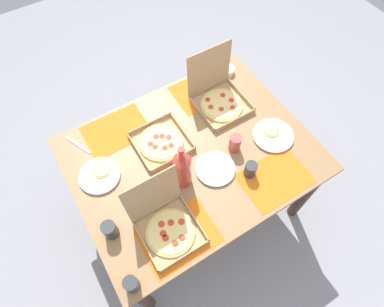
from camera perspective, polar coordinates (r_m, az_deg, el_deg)
name	(u,v)px	position (r m, az deg, el deg)	size (l,w,h in m)	color
ground_plane	(192,202)	(2.40, 0.00, -8.85)	(6.00, 6.00, 0.00)	gray
dining_table	(192,163)	(1.83, 0.00, -1.72)	(1.31, 1.02, 0.74)	#3F3328
placemat_near_left	(179,236)	(1.55, -2.41, -14.84)	(0.36, 0.26, 0.00)	orange
placemat_near_right	(275,178)	(1.72, 14.85, -4.42)	(0.36, 0.26, 0.00)	orange
placemat_far_left	(116,131)	(1.87, -13.64, 4.09)	(0.36, 0.26, 0.00)	orange
placemat_far_right	(202,90)	(2.00, 1.84, 11.48)	(0.36, 0.26, 0.00)	orange
pizza_box_edge_far	(219,97)	(1.91, 4.89, 10.21)	(0.29, 0.31, 0.33)	tan
pizza_box_center	(161,142)	(1.77, -5.65, 2.05)	(0.29, 0.29, 0.04)	tan
pizza_box_corner_right	(166,224)	(1.53, -4.66, -12.69)	(0.27, 0.30, 0.31)	tan
plate_middle	(215,169)	(1.68, 4.26, -2.80)	(0.21, 0.21, 0.02)	white
plate_far_left	(100,175)	(1.73, -16.43, -3.81)	(0.22, 0.22, 0.03)	white
plate_far_right	(273,135)	(1.84, 14.49, 3.29)	(0.23, 0.23, 0.03)	white
soda_bottle	(182,169)	(1.54, -1.76, -2.85)	(0.09, 0.09, 0.32)	#B2382D
cup_clear_left	(131,284)	(1.49, -10.96, -22.31)	(0.06, 0.06, 0.10)	#333338
cup_spare	(110,230)	(1.56, -14.69, -13.28)	(0.07, 0.07, 0.10)	#333338
cup_dark	(250,169)	(1.66, 10.59, -2.87)	(0.06, 0.06, 0.09)	#333338
cup_clear_right	(235,143)	(1.72, 7.82, 1.88)	(0.07, 0.07, 0.11)	#BF4742
condiment_bowl	(227,70)	(2.11, 6.38, 14.83)	(0.10, 0.10, 0.04)	white
fork_by_far_right	(78,145)	(1.87, -19.96, 1.44)	(0.19, 0.02, 0.01)	#B7B7BC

